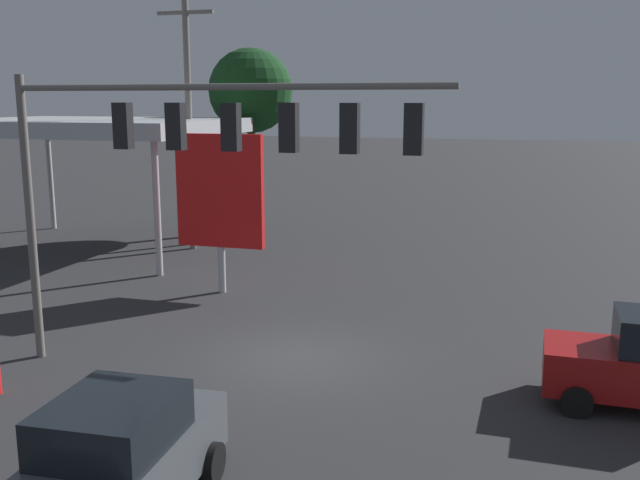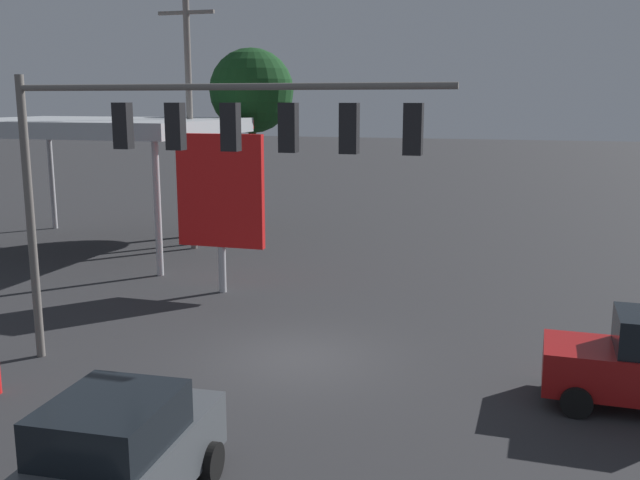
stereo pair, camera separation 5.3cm
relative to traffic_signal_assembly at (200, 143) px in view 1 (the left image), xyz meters
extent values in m
plane|color=#2D2D30|center=(-1.58, -1.63, -5.22)|extent=(200.00, 200.00, 0.00)
cylinder|color=slate|center=(4.42, 0.03, -1.88)|extent=(0.20, 0.20, 6.69)
cylinder|color=slate|center=(-0.48, 0.03, 1.17)|extent=(9.80, 0.14, 0.14)
cube|color=black|center=(1.82, 0.03, 0.35)|extent=(0.36, 0.28, 1.00)
sphere|color=#FF4141|center=(1.82, -0.16, 0.65)|extent=(0.22, 0.22, 0.22)
sphere|color=#392305|center=(1.82, -0.16, 0.35)|extent=(0.22, 0.22, 0.22)
sphere|color=black|center=(1.82, -0.16, 0.05)|extent=(0.22, 0.22, 0.22)
cube|color=black|center=(0.54, 0.03, 0.35)|extent=(0.36, 0.28, 1.00)
sphere|color=#FF4141|center=(0.54, -0.16, 0.65)|extent=(0.22, 0.22, 0.22)
sphere|color=#392305|center=(0.54, -0.16, 0.35)|extent=(0.22, 0.22, 0.22)
sphere|color=black|center=(0.54, -0.16, 0.05)|extent=(0.22, 0.22, 0.22)
cube|color=black|center=(-0.73, 0.03, 0.35)|extent=(0.36, 0.28, 1.00)
sphere|color=#FF4141|center=(-0.73, -0.16, 0.65)|extent=(0.22, 0.22, 0.22)
sphere|color=#392305|center=(-0.73, -0.16, 0.35)|extent=(0.22, 0.22, 0.22)
sphere|color=black|center=(-0.73, -0.16, 0.05)|extent=(0.22, 0.22, 0.22)
cube|color=black|center=(-2.00, 0.03, 0.35)|extent=(0.36, 0.28, 1.00)
sphere|color=#FF4141|center=(-2.00, -0.16, 0.65)|extent=(0.22, 0.22, 0.22)
sphere|color=#392305|center=(-2.00, -0.16, 0.35)|extent=(0.22, 0.22, 0.22)
sphere|color=black|center=(-2.00, -0.16, 0.05)|extent=(0.22, 0.22, 0.22)
cube|color=black|center=(-3.28, 0.03, 0.35)|extent=(0.36, 0.28, 1.00)
sphere|color=#FF4141|center=(-3.28, -0.16, 0.65)|extent=(0.22, 0.22, 0.22)
sphere|color=#392305|center=(-3.28, -0.16, 0.35)|extent=(0.22, 0.22, 0.22)
sphere|color=black|center=(-3.28, -0.16, 0.05)|extent=(0.22, 0.22, 0.22)
cube|color=black|center=(-4.55, 0.03, 0.35)|extent=(0.36, 0.28, 1.00)
sphere|color=#FF4141|center=(-4.55, -0.16, 0.65)|extent=(0.22, 0.22, 0.22)
sphere|color=#392305|center=(-4.55, -0.16, 0.35)|extent=(0.22, 0.22, 0.22)
sphere|color=black|center=(-4.55, -0.16, 0.05)|extent=(0.22, 0.22, 0.22)
cylinder|color=slate|center=(6.62, -12.65, -0.17)|extent=(0.26, 0.26, 10.10)
cube|color=slate|center=(6.62, -12.65, 4.28)|extent=(2.40, 0.14, 0.14)
cube|color=#B2B7BC|center=(10.46, -11.56, -0.16)|extent=(10.78, 8.18, 0.60)
cube|color=red|center=(10.46, -15.67, -0.16)|extent=(10.78, 0.06, 0.36)
cylinder|color=#B7B7BC|center=(5.66, -15.05, -2.84)|extent=(0.24, 0.24, 4.76)
cylinder|color=#B7B7BC|center=(15.25, -15.05, -2.84)|extent=(0.24, 0.24, 4.76)
cylinder|color=#B7B7BC|center=(5.66, -8.07, -2.84)|extent=(0.24, 0.24, 4.76)
cylinder|color=#B7B7BC|center=(2.61, -6.65, -2.68)|extent=(0.24, 0.24, 5.09)
cube|color=red|center=(2.61, -6.65, -1.92)|extent=(2.90, 0.24, 3.58)
cube|color=black|center=(2.61, -6.78, -1.92)|extent=(2.03, 0.04, 1.25)
cube|color=#474C51|center=(-1.21, 5.61, -4.44)|extent=(2.04, 4.49, 0.90)
cube|color=black|center=(-1.21, 5.61, -3.64)|extent=(1.76, 2.09, 0.70)
cylinder|color=black|center=(-2.05, 4.13, -4.89)|extent=(0.26, 0.67, 0.66)
cylinder|color=black|center=(-0.21, 4.23, -4.89)|extent=(0.26, 0.67, 0.66)
cylinder|color=black|center=(-7.88, -0.09, -4.91)|extent=(0.62, 0.23, 0.62)
cylinder|color=black|center=(-7.90, -1.83, -4.91)|extent=(0.62, 0.23, 0.62)
cylinder|color=#4C331E|center=(5.83, -17.40, -2.63)|extent=(0.36, 0.36, 5.18)
sphere|color=#143D19|center=(5.83, -17.40, 1.31)|extent=(3.88, 3.88, 3.88)
camera|label=1|loc=(-6.75, 13.87, 0.91)|focal=40.00mm
camera|label=2|loc=(-6.80, 13.85, 0.91)|focal=40.00mm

